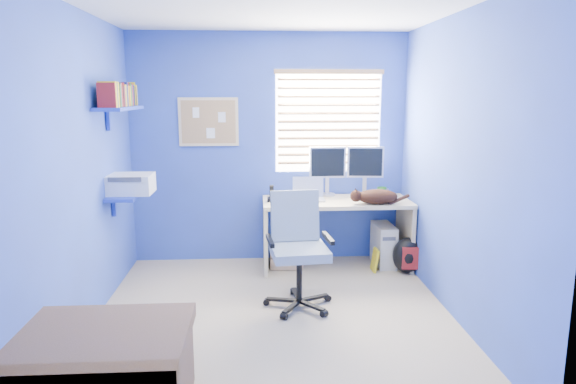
{
  "coord_description": "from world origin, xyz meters",
  "views": [
    {
      "loc": [
        -0.14,
        -4.02,
        1.86
      ],
      "look_at": [
        0.15,
        0.65,
        0.95
      ],
      "focal_mm": 32.0,
      "sensor_mm": 36.0,
      "label": 1
    }
  ],
  "objects": [
    {
      "name": "monitor_right",
      "position": [
        1.05,
        1.51,
        1.01
      ],
      "size": [
        0.41,
        0.16,
        0.54
      ],
      "primitive_type": "cube",
      "rotation": [
        0.0,
        0.0,
        -0.11
      ],
      "color": "silver",
      "rests_on": "desk"
    },
    {
      "name": "wall_shelves",
      "position": [
        -1.35,
        0.75,
        1.43
      ],
      "size": [
        0.42,
        0.9,
        1.05
      ],
      "color": "#2238B0",
      "rests_on": "ground"
    },
    {
      "name": "corkboard",
      "position": [
        -0.65,
        1.58,
        1.55
      ],
      "size": [
        0.64,
        0.02,
        0.52
      ],
      "color": "beige",
      "rests_on": "ground"
    },
    {
      "name": "laptop",
      "position": [
        0.41,
        1.27,
        0.85
      ],
      "size": [
        0.34,
        0.27,
        0.22
      ],
      "primitive_type": "cube",
      "rotation": [
        0.0,
        0.0,
        -0.03
      ],
      "color": "silver",
      "rests_on": "desk"
    },
    {
      "name": "drawer_boxes",
      "position": [
        0.17,
        1.29,
        0.14
      ],
      "size": [
        0.35,
        0.28,
        0.27
      ],
      "primitive_type": "cube",
      "color": "tan",
      "rests_on": "floor"
    },
    {
      "name": "wall_right",
      "position": [
        1.5,
        0.0,
        1.25
      ],
      "size": [
        0.01,
        3.2,
        2.5
      ],
      "primitive_type": "cube",
      "color": "#364C9E",
      "rests_on": "ground"
    },
    {
      "name": "tower_pc",
      "position": [
        1.24,
        1.29,
        0.23
      ],
      "size": [
        0.2,
        0.45,
        0.45
      ],
      "primitive_type": "cube",
      "rotation": [
        0.0,
        0.0,
        0.03
      ],
      "color": "beige",
      "rests_on": "floor"
    },
    {
      "name": "cat",
      "position": [
        1.09,
        1.04,
        0.82
      ],
      "size": [
        0.44,
        0.25,
        0.15
      ],
      "primitive_type": "ellipsoid",
      "rotation": [
        0.0,
        0.0,
        0.06
      ],
      "color": "black",
      "rests_on": "desk"
    },
    {
      "name": "wall_front",
      "position": [
        0.0,
        -1.6,
        1.25
      ],
      "size": [
        3.0,
        0.01,
        2.5
      ],
      "primitive_type": "cube",
      "color": "#364C9E",
      "rests_on": "ground"
    },
    {
      "name": "monitor_left",
      "position": [
        0.64,
        1.52,
        1.01
      ],
      "size": [
        0.41,
        0.14,
        0.54
      ],
      "primitive_type": "cube",
      "rotation": [
        0.0,
        0.0,
        0.05
      ],
      "color": "silver",
      "rests_on": "desk"
    },
    {
      "name": "backpack",
      "position": [
        1.43,
        1.01,
        0.19
      ],
      "size": [
        0.35,
        0.29,
        0.38
      ],
      "primitive_type": "ellipsoid",
      "rotation": [
        0.0,
        0.0,
        -0.12
      ],
      "color": "black",
      "rests_on": "floor"
    },
    {
      "name": "floor",
      "position": [
        0.0,
        0.0,
        0.0
      ],
      "size": [
        3.0,
        3.2,
        0.0
      ],
      "primitive_type": "cube",
      "color": "tan",
      "rests_on": "ground"
    },
    {
      "name": "mug",
      "position": [
        1.23,
        1.43,
        0.79
      ],
      "size": [
        0.1,
        0.09,
        0.1
      ],
      "primitive_type": "imported",
      "color": "#1E681E",
      "rests_on": "desk"
    },
    {
      "name": "cd_spindle",
      "position": [
        1.26,
        1.5,
        0.78
      ],
      "size": [
        0.13,
        0.13,
        0.07
      ],
      "primitive_type": "cylinder",
      "color": "silver",
      "rests_on": "desk"
    },
    {
      "name": "desk",
      "position": [
        0.7,
        1.26,
        0.37
      ],
      "size": [
        1.55,
        0.65,
        0.74
      ],
      "primitive_type": "cube",
      "color": "beige",
      "rests_on": "floor"
    },
    {
      "name": "ceiling",
      "position": [
        0.0,
        0.0,
        2.5
      ],
      "size": [
        3.0,
        3.2,
        0.0
      ],
      "primitive_type": "cube",
      "color": "white",
      "rests_on": "wall_back"
    },
    {
      "name": "wall_back",
      "position": [
        0.0,
        1.6,
        1.25
      ],
      "size": [
        3.0,
        0.01,
        2.5
      ],
      "primitive_type": "cube",
      "color": "#364C9E",
      "rests_on": "ground"
    },
    {
      "name": "office_chair",
      "position": [
        0.22,
        0.27,
        0.37
      ],
      "size": [
        0.64,
        0.64,
        1.0
      ],
      "color": "black",
      "rests_on": "floor"
    },
    {
      "name": "yellow_book",
      "position": [
        1.1,
        1.09,
        0.12
      ],
      "size": [
        0.03,
        0.17,
        0.24
      ],
      "primitive_type": "cube",
      "color": "yellow",
      "rests_on": "floor"
    },
    {
      "name": "phone",
      "position": [
        0.01,
        1.24,
        0.82
      ],
      "size": [
        0.09,
        0.11,
        0.17
      ],
      "primitive_type": "cube",
      "rotation": [
        0.0,
        0.0,
        -0.03
      ],
      "color": "black",
      "rests_on": "desk"
    },
    {
      "name": "wall_left",
      "position": [
        -1.5,
        0.0,
        1.25
      ],
      "size": [
        0.01,
        3.2,
        2.5
      ],
      "primitive_type": "cube",
      "color": "#364C9E",
      "rests_on": "ground"
    },
    {
      "name": "bed_corner",
      "position": [
        -1.11,
        -1.3,
        0.26
      ],
      "size": [
        1.1,
        0.78,
        0.53
      ],
      "primitive_type": "cube",
      "color": "brown",
      "rests_on": "floor"
    },
    {
      "name": "window_blinds",
      "position": [
        0.65,
        1.57,
        1.55
      ],
      "size": [
        1.15,
        0.05,
        1.1
      ],
      "color": "white",
      "rests_on": "ground"
    }
  ]
}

